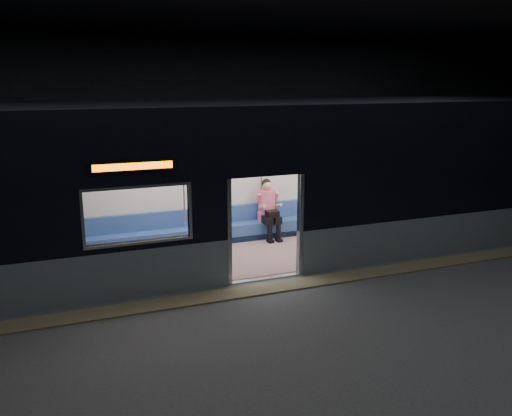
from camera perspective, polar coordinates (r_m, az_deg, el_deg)
station_floor at (r=9.81m, az=3.34°, el=-9.56°), size 24.00×14.00×0.01m
station_envelope at (r=9.02m, az=3.67°, el=12.40°), size 24.00×14.00×5.00m
tactile_strip at (r=10.27m, az=2.05°, el=-8.34°), size 22.80×0.50×0.03m
metro_car at (r=11.55m, az=-1.80°, el=3.61°), size 18.00×3.04×3.35m
passenger at (r=13.06m, az=1.27°, el=0.22°), size 0.42×0.73×1.44m
handbag at (r=12.88m, az=1.72°, el=-0.60°), size 0.34×0.32×0.14m
transit_map at (r=15.09m, az=14.69°, el=4.22°), size 1.09×0.03×0.71m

